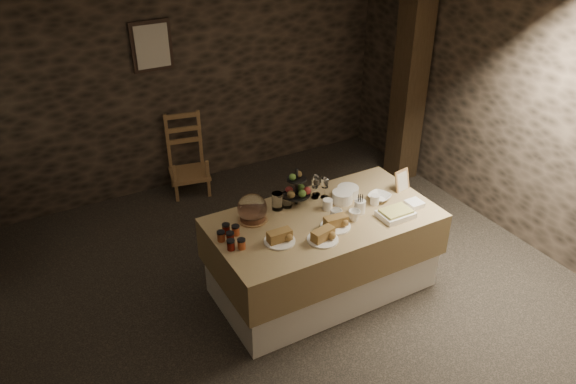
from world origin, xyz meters
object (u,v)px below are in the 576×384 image
buffet_table (323,248)px  timber_column (410,77)px  fruit_stand (297,190)px  chair (186,158)px

buffet_table → timber_column: size_ratio=0.77×
fruit_stand → timber_column: bearing=26.9°
chair → fruit_stand: bearing=-69.9°
chair → fruit_stand: size_ratio=2.08×
buffet_table → chair: bearing=100.3°
buffet_table → fruit_stand: (-0.09, 0.31, 0.48)m
timber_column → fruit_stand: bearing=-153.1°
chair → buffet_table: bearing=-68.9°
timber_column → fruit_stand: 2.46m
chair → timber_column: (2.51, -0.96, 0.88)m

